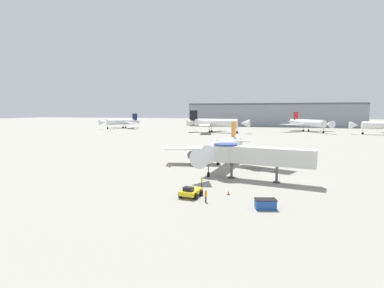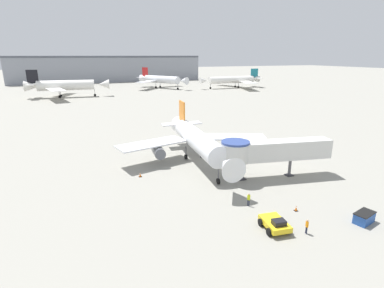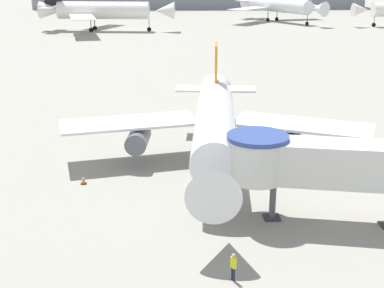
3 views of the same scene
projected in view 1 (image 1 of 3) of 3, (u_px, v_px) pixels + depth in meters
The scene contains 14 objects.
ground_plane at pixel (230, 167), 62.47m from camera, with size 800.00×800.00×0.00m, color gray.
main_airplane at pixel (223, 149), 61.76m from camera, with size 27.42×27.60×9.15m.
jet_bridge at pixel (254, 155), 49.90m from camera, with size 16.82×6.24×5.95m.
pushback_tug_yellow at pixel (190, 192), 40.60m from camera, with size 2.93×3.70×1.52m.
service_container_blue at pixel (265, 204), 35.54m from camera, with size 2.80×2.01×1.21m.
traffic_cone_port_wing at pixel (170, 165), 62.08m from camera, with size 0.45×0.45×0.74m.
traffic_cone_starboard_wing at pixel (275, 170), 57.35m from camera, with size 0.47×0.47×0.77m.
traffic_cone_apron_front at pixel (228, 192), 41.60m from camera, with size 0.41×0.41×0.69m.
ground_crew_marshaller at pixel (206, 195), 38.13m from camera, with size 0.27×0.35×1.63m.
ground_crew_wing_walker at pixel (202, 181), 45.81m from camera, with size 0.33×0.37×1.68m.
background_jet_black_tail at pixel (215, 123), 160.92m from camera, with size 34.81×35.01×11.95m.
background_jet_red_tail at pixel (309, 123), 167.84m from camera, with size 30.25×31.15×11.05m.
background_jet_navy_tail at pixel (122, 122), 200.50m from camera, with size 28.02×27.74×9.88m.
terminal_building at pixel (272, 115), 227.35m from camera, with size 126.25×20.98×17.39m.
Camera 1 is at (8.53, -61.48, 11.61)m, focal length 28.00 mm.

